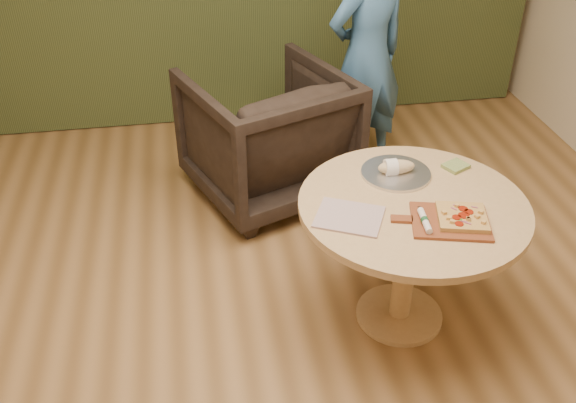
{
  "coord_description": "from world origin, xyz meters",
  "views": [
    {
      "loc": [
        -0.44,
        -2.12,
        2.47
      ],
      "look_at": [
        -0.04,
        0.25,
        0.85
      ],
      "focal_mm": 40.0,
      "sensor_mm": 36.0,
      "label": 1
    }
  ],
  "objects_px": {
    "pedestal_table": "(411,226)",
    "armchair": "(268,130)",
    "cutlery_roll": "(425,220)",
    "bread_roll": "(395,167)",
    "person_standing": "(367,56)",
    "serving_tray": "(396,173)",
    "pizza_paddle": "(448,221)",
    "flatbread_pizza": "(462,217)"
  },
  "relations": [
    {
      "from": "armchair",
      "to": "cutlery_roll",
      "type": "bearing_deg",
      "value": 86.51
    },
    {
      "from": "cutlery_roll",
      "to": "person_standing",
      "type": "relative_size",
      "value": 0.12
    },
    {
      "from": "person_standing",
      "to": "armchair",
      "type": "bearing_deg",
      "value": -3.1
    },
    {
      "from": "bread_roll",
      "to": "person_standing",
      "type": "relative_size",
      "value": 0.11
    },
    {
      "from": "pizza_paddle",
      "to": "bread_roll",
      "type": "xyz_separation_m",
      "value": [
        -0.12,
        0.45,
        0.04
      ]
    },
    {
      "from": "cutlery_roll",
      "to": "bread_roll",
      "type": "relative_size",
      "value": 1.03
    },
    {
      "from": "serving_tray",
      "to": "pizza_paddle",
      "type": "bearing_deg",
      "value": -76.66
    },
    {
      "from": "serving_tray",
      "to": "armchair",
      "type": "xyz_separation_m",
      "value": [
        -0.51,
        1.09,
        -0.27
      ]
    },
    {
      "from": "flatbread_pizza",
      "to": "cutlery_roll",
      "type": "xyz_separation_m",
      "value": [
        -0.18,
        -0.0,
        0.0
      ]
    },
    {
      "from": "cutlery_roll",
      "to": "person_standing",
      "type": "bearing_deg",
      "value": 88.97
    },
    {
      "from": "pizza_paddle",
      "to": "cutlery_roll",
      "type": "distance_m",
      "value": 0.12
    },
    {
      "from": "cutlery_roll",
      "to": "armchair",
      "type": "relative_size",
      "value": 0.2
    },
    {
      "from": "serving_tray",
      "to": "person_standing",
      "type": "distance_m",
      "value": 1.36
    },
    {
      "from": "armchair",
      "to": "pedestal_table",
      "type": "bearing_deg",
      "value": 89.45
    },
    {
      "from": "bread_roll",
      "to": "armchair",
      "type": "distance_m",
      "value": 1.24
    },
    {
      "from": "cutlery_roll",
      "to": "armchair",
      "type": "bearing_deg",
      "value": 113.96
    },
    {
      "from": "pizza_paddle",
      "to": "bread_roll",
      "type": "relative_size",
      "value": 2.44
    },
    {
      "from": "pizza_paddle",
      "to": "flatbread_pizza",
      "type": "bearing_deg",
      "value": 12.53
    },
    {
      "from": "pedestal_table",
      "to": "bread_roll",
      "type": "relative_size",
      "value": 5.75
    },
    {
      "from": "bread_roll",
      "to": "person_standing",
      "type": "distance_m",
      "value": 1.36
    },
    {
      "from": "pedestal_table",
      "to": "armchair",
      "type": "xyz_separation_m",
      "value": [
        -0.52,
        1.35,
        -0.12
      ]
    },
    {
      "from": "serving_tray",
      "to": "armchair",
      "type": "bearing_deg",
      "value": 115.2
    },
    {
      "from": "pedestal_table",
      "to": "person_standing",
      "type": "xyz_separation_m",
      "value": [
        0.2,
        1.6,
        0.25
      ]
    },
    {
      "from": "serving_tray",
      "to": "person_standing",
      "type": "xyz_separation_m",
      "value": [
        0.21,
        1.34,
        0.1
      ]
    },
    {
      "from": "pizza_paddle",
      "to": "armchair",
      "type": "distance_m",
      "value": 1.68
    },
    {
      "from": "flatbread_pizza",
      "to": "bread_roll",
      "type": "height_order",
      "value": "bread_roll"
    },
    {
      "from": "cutlery_roll",
      "to": "serving_tray",
      "type": "xyz_separation_m",
      "value": [
        0.01,
        0.45,
        -0.02
      ]
    },
    {
      "from": "flatbread_pizza",
      "to": "serving_tray",
      "type": "height_order",
      "value": "flatbread_pizza"
    },
    {
      "from": "pizza_paddle",
      "to": "cutlery_roll",
      "type": "xyz_separation_m",
      "value": [
        -0.11,
        -0.0,
        0.02
      ]
    },
    {
      "from": "bread_roll",
      "to": "serving_tray",
      "type": "bearing_deg",
      "value": 0.0
    },
    {
      "from": "pedestal_table",
      "to": "person_standing",
      "type": "distance_m",
      "value": 1.63
    },
    {
      "from": "flatbread_pizza",
      "to": "cutlery_roll",
      "type": "distance_m",
      "value": 0.18
    },
    {
      "from": "cutlery_roll",
      "to": "bread_roll",
      "type": "height_order",
      "value": "bread_roll"
    },
    {
      "from": "bread_roll",
      "to": "armchair",
      "type": "relative_size",
      "value": 0.2
    },
    {
      "from": "flatbread_pizza",
      "to": "armchair",
      "type": "height_order",
      "value": "armchair"
    },
    {
      "from": "pizza_paddle",
      "to": "serving_tray",
      "type": "height_order",
      "value": "serving_tray"
    },
    {
      "from": "pizza_paddle",
      "to": "bread_roll",
      "type": "bearing_deg",
      "value": 118.83
    },
    {
      "from": "flatbread_pizza",
      "to": "serving_tray",
      "type": "distance_m",
      "value": 0.48
    },
    {
      "from": "cutlery_roll",
      "to": "person_standing",
      "type": "distance_m",
      "value": 1.81
    },
    {
      "from": "bread_roll",
      "to": "cutlery_roll",
      "type": "bearing_deg",
      "value": -89.93
    },
    {
      "from": "pizza_paddle",
      "to": "armchair",
      "type": "xyz_separation_m",
      "value": [
        -0.62,
        1.54,
        -0.27
      ]
    },
    {
      "from": "flatbread_pizza",
      "to": "serving_tray",
      "type": "xyz_separation_m",
      "value": [
        -0.17,
        0.45,
        -0.02
      ]
    }
  ]
}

